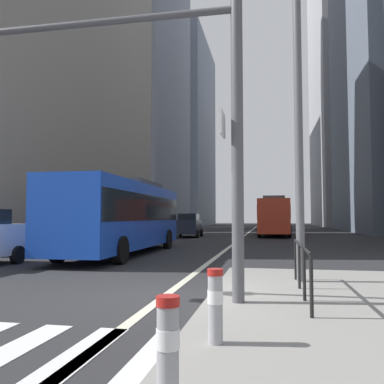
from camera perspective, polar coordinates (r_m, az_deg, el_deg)
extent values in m
plane|color=#28282B|center=(28.32, 6.50, -6.90)|extent=(160.00, 160.00, 0.00)
cube|color=silver|center=(5.05, -18.15, -22.66)|extent=(0.45, 3.20, 0.01)
cube|color=silver|center=(4.72, -7.61, -24.25)|extent=(0.45, 3.20, 0.01)
cube|color=silver|center=(4.53, 4.40, -25.14)|extent=(0.45, 3.20, 0.01)
cube|color=beige|center=(38.29, 7.65, -6.00)|extent=(0.20, 80.00, 0.01)
cube|color=gray|center=(35.81, -22.52, 21.49)|extent=(12.58, 24.90, 33.32)
cube|color=slate|center=(61.33, -7.76, 19.87)|extent=(11.38, 20.37, 52.01)
cube|color=slate|center=(81.73, -2.22, 8.20)|extent=(12.75, 23.05, 36.58)
cube|color=#9E9EA3|center=(81.85, 21.49, 15.03)|extent=(12.43, 23.41, 54.78)
cube|color=blue|center=(18.25, -9.77, -3.33)|extent=(2.66, 11.08, 2.75)
cube|color=black|center=(18.25, -9.76, -2.25)|extent=(2.70, 10.86, 1.10)
cube|color=#4C4C51|center=(19.88, -8.10, 1.05)|extent=(1.81, 4.00, 0.30)
cylinder|color=black|center=(14.57, -10.08, -8.11)|extent=(0.31, 1.00, 1.00)
cylinder|color=black|center=(15.55, -18.49, -7.69)|extent=(0.31, 1.00, 1.00)
cylinder|color=black|center=(21.33, -3.50, -6.69)|extent=(0.31, 1.00, 1.00)
cylinder|color=black|center=(22.01, -9.63, -6.54)|extent=(0.31, 1.00, 1.00)
cylinder|color=black|center=(15.76, -23.49, -8.18)|extent=(0.23, 0.64, 0.64)
cube|color=red|center=(36.80, 11.64, -3.38)|extent=(2.79, 11.36, 2.75)
cube|color=black|center=(36.81, 11.64, -2.85)|extent=(2.82, 11.13, 1.10)
cube|color=#4C4C51|center=(35.14, 11.58, -0.89)|extent=(1.85, 4.11, 0.30)
cylinder|color=black|center=(40.47, 10.03, -5.14)|extent=(0.33, 1.01, 1.00)
cylinder|color=black|center=(40.44, 13.44, -5.10)|extent=(0.33, 1.01, 1.00)
cylinder|color=black|center=(33.25, 9.51, -5.51)|extent=(0.33, 1.01, 1.00)
cylinder|color=black|center=(33.21, 13.67, -5.46)|extent=(0.33, 1.01, 1.00)
cube|color=#198456|center=(60.21, 10.92, -3.42)|extent=(2.65, 11.07, 2.75)
cube|color=black|center=(60.21, 10.91, -3.10)|extent=(2.68, 10.85, 1.10)
cube|color=#4C4C51|center=(58.58, 10.88, -1.93)|extent=(1.80, 4.00, 0.30)
cylinder|color=black|center=(63.78, 9.89, -4.54)|extent=(0.31, 1.00, 1.00)
cylinder|color=black|center=(63.75, 12.05, -4.51)|extent=(0.31, 1.00, 1.00)
cylinder|color=black|center=(56.72, 9.67, -4.67)|extent=(0.31, 1.00, 1.00)
cylinder|color=black|center=(56.69, 12.10, -4.64)|extent=(0.31, 1.00, 1.00)
cube|color=#232838|center=(33.28, -0.49, -4.92)|extent=(1.98, 4.11, 1.10)
cube|color=black|center=(33.42, -0.45, -3.53)|extent=(1.60, 2.24, 0.52)
cylinder|color=black|center=(31.82, 0.77, -5.97)|extent=(0.25, 0.65, 0.64)
cylinder|color=black|center=(32.10, -2.47, -5.95)|extent=(0.25, 0.65, 0.64)
cylinder|color=black|center=(34.53, 1.35, -5.78)|extent=(0.25, 0.65, 0.64)
cylinder|color=black|center=(34.79, -1.64, -5.76)|extent=(0.25, 0.65, 0.64)
cube|color=black|center=(48.32, 11.63, -4.42)|extent=(1.97, 4.09, 1.10)
cube|color=black|center=(48.17, 11.62, -3.46)|extent=(1.60, 2.23, 0.52)
cylinder|color=black|center=(49.65, 10.49, -5.04)|extent=(0.25, 0.65, 0.64)
cylinder|color=black|center=(49.76, 12.59, -5.01)|extent=(0.25, 0.65, 0.64)
cylinder|color=black|center=(46.93, 10.62, -5.13)|extent=(0.25, 0.65, 0.64)
cylinder|color=black|center=(47.04, 12.85, -5.10)|extent=(0.25, 0.65, 0.64)
cylinder|color=#515156|center=(7.47, 6.43, 7.88)|extent=(0.22, 0.22, 6.00)
cylinder|color=#515156|center=(9.01, -14.87, 22.06)|extent=(6.05, 0.14, 0.14)
cube|color=white|center=(7.36, 4.34, 9.63)|extent=(0.04, 0.60, 0.44)
cylinder|color=#56565B|center=(10.24, 14.85, 10.57)|extent=(0.20, 0.20, 8.00)
cylinder|color=#99999E|center=(3.46, -3.46, -21.73)|extent=(0.18, 0.18, 0.89)
cylinder|color=white|center=(3.43, -3.45, -20.04)|extent=(0.19, 0.19, 0.16)
cylinder|color=#B21E19|center=(3.36, -3.43, -15.17)|extent=(0.20, 0.20, 0.08)
cylinder|color=#99999E|center=(5.07, 3.32, -15.82)|extent=(0.18, 0.18, 0.89)
cylinder|color=white|center=(5.04, 3.32, -14.63)|extent=(0.19, 0.19, 0.16)
cylinder|color=#B21E19|center=(4.99, 3.31, -11.26)|extent=(0.20, 0.20, 0.08)
cylinder|color=black|center=(6.52, 16.57, -12.66)|extent=(0.06, 0.06, 0.95)
cylinder|color=black|center=(7.76, 15.64, -11.19)|extent=(0.06, 0.06, 0.95)
cylinder|color=black|center=(9.00, 14.97, -10.11)|extent=(0.06, 0.06, 0.95)
cylinder|color=black|center=(10.25, 14.47, -9.30)|extent=(0.06, 0.06, 0.95)
cylinder|color=black|center=(8.33, 15.23, -7.37)|extent=(0.06, 3.78, 0.06)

